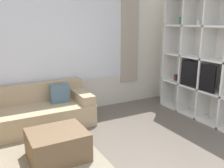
{
  "coord_description": "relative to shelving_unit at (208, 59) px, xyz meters",
  "views": [
    {
      "loc": [
        -1.51,
        -1.88,
        1.85
      ],
      "look_at": [
        0.37,
        1.57,
        0.85
      ],
      "focal_mm": 40.0,
      "sensor_mm": 36.0,
      "label": 1
    }
  ],
  "objects": [
    {
      "name": "wall_back",
      "position": [
        -2.25,
        1.58,
        0.2
      ],
      "size": [
        6.03,
        0.11,
        2.7
      ],
      "color": "silver",
      "rests_on": "ground_plane"
    },
    {
      "name": "wall_right",
      "position": [
        0.2,
        0.12,
        0.19
      ],
      "size": [
        0.07,
        4.06,
        2.7
      ],
      "primitive_type": "cube",
      "color": "silver",
      "rests_on": "ground_plane"
    },
    {
      "name": "area_rug",
      "position": [
        -3.41,
        0.19,
        -1.15
      ],
      "size": [
        2.09,
        2.33,
        0.01
      ],
      "primitive_type": "cube",
      "color": "gray",
      "rests_on": "ground_plane"
    },
    {
      "name": "shelving_unit",
      "position": [
        0.0,
        0.0,
        0.0
      ],
      "size": [
        0.39,
        2.05,
        2.34
      ],
      "color": "silver",
      "rests_on": "ground_plane"
    },
    {
      "name": "couch_main",
      "position": [
        -3.04,
        1.11,
        -0.89
      ],
      "size": [
        2.11,
        0.86,
        0.73
      ],
      "color": "tan",
      "rests_on": "ground_plane"
    },
    {
      "name": "ottoman",
      "position": [
        -2.93,
        -0.11,
        -0.96
      ],
      "size": [
        0.77,
        0.66,
        0.4
      ],
      "color": "brown",
      "rests_on": "ground_plane"
    }
  ]
}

